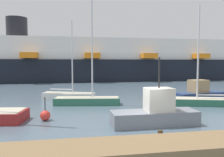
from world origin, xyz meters
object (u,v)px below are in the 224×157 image
(sailboat_1, at_px, (202,100))
(fishing_boat_3, at_px, (200,93))
(sailboat_0, at_px, (87,99))
(fishing_boat_0, at_px, (156,113))
(cruise_ship, at_px, (89,61))
(channel_buoy_0, at_px, (45,115))
(sailboat_3, at_px, (69,95))

(sailboat_1, xyz_separation_m, fishing_boat_3, (1.40, 2.81, 0.25))
(sailboat_0, bearing_deg, fishing_boat_3, 12.38)
(fishing_boat_0, bearing_deg, sailboat_0, 115.74)
(cruise_ship, bearing_deg, channel_buoy_0, -99.72)
(fishing_boat_0, xyz_separation_m, channel_buoy_0, (-6.91, 2.26, -0.42))
(fishing_boat_0, bearing_deg, fishing_boat_3, 45.15)
(sailboat_3, xyz_separation_m, fishing_boat_0, (5.56, -10.65, 0.29))
(sailboat_1, height_order, cruise_ship, cruise_ship)
(sailboat_3, height_order, channel_buoy_0, sailboat_3)
(sailboat_3, height_order, cruise_ship, cruise_ship)
(channel_buoy_0, bearing_deg, fishing_boat_3, 22.06)
(sailboat_0, xyz_separation_m, cruise_ship, (1.96, 27.89, 3.59))
(sailboat_1, xyz_separation_m, channel_buoy_0, (-13.44, -3.20, -0.09))
(fishing_boat_3, relative_size, cruise_ship, 0.07)
(sailboat_0, distance_m, channel_buoy_0, 6.10)
(channel_buoy_0, height_order, cruise_ship, cruise_ship)
(sailboat_0, height_order, channel_buoy_0, sailboat_0)
(sailboat_0, distance_m, cruise_ship, 28.18)
(sailboat_0, distance_m, fishing_boat_0, 8.41)
(fishing_boat_3, bearing_deg, channel_buoy_0, 11.28)
(fishing_boat_0, relative_size, fishing_boat_3, 0.92)
(sailboat_0, height_order, fishing_boat_0, sailboat_0)
(sailboat_1, distance_m, channel_buoy_0, 13.82)
(sailboat_1, bearing_deg, sailboat_0, 4.59)
(fishing_boat_0, xyz_separation_m, fishing_boat_3, (7.93, 8.28, -0.07))
(sailboat_1, relative_size, sailboat_3, 1.10)
(sailboat_1, height_order, fishing_boat_3, sailboat_1)
(fishing_boat_0, bearing_deg, sailboat_3, 116.47)
(sailboat_0, xyz_separation_m, channel_buoy_0, (-3.11, -5.24, -0.12))
(fishing_boat_3, bearing_deg, sailboat_1, 52.78)
(sailboat_1, xyz_separation_m, cruise_ship, (-8.37, 29.93, 3.62))
(sailboat_1, height_order, fishing_boat_0, sailboat_1)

